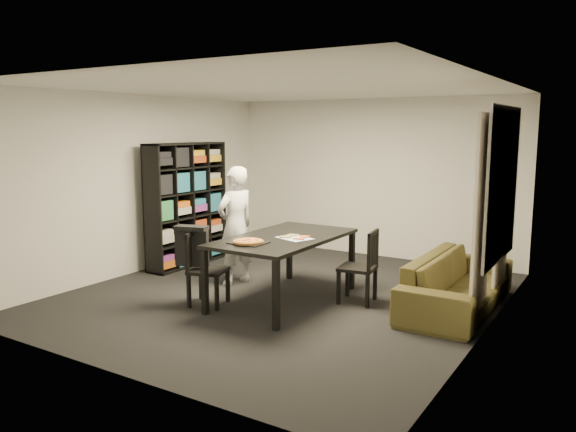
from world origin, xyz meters
The scene contains 16 objects.
room centered at (0.00, 0.00, 1.30)m, with size 5.01×5.51×2.61m.
window_pane centered at (2.48, 0.60, 1.50)m, with size 0.02×1.40×1.60m, color black.
window_frame centered at (2.48, 0.60, 1.50)m, with size 0.03×1.52×1.72m, color white.
curtain_left centered at (2.40, 0.08, 1.15)m, with size 0.03×0.70×2.25m, color beige.
curtain_right centered at (2.40, 1.12, 1.15)m, with size 0.03×0.70×2.25m, color beige.
bookshelf centered at (-2.16, 0.60, 0.95)m, with size 0.35×1.50×1.90m, color black.
dining_table centered at (0.13, -0.20, 0.74)m, with size 1.08×1.94×0.81m.
chair_left centered at (-0.64, -0.84, 0.51)m, with size 0.52×0.52×0.89m.
chair_right centered at (1.01, 0.24, 0.51)m, with size 0.48×0.48×0.90m.
draped_jacket centered at (-0.76, -0.88, 0.74)m, with size 0.43×0.28×0.49m.
person centered at (-0.85, 0.13, 0.81)m, with size 0.59×0.39×1.62m, color silver.
baking_tray centered at (0.00, -0.76, 0.82)m, with size 0.40×0.32×0.01m, color black.
pepperoni_pizza centered at (0.01, -0.78, 0.84)m, with size 0.35×0.35×0.03m.
kitchen_towel centered at (0.31, -0.24, 0.81)m, with size 0.40×0.30×0.01m, color white.
pizza_slices centered at (0.30, -0.20, 0.83)m, with size 0.37×0.31×0.01m, color #E18546, non-canonical shape.
sofa centered at (2.03, 0.63, 0.31)m, with size 2.15×0.84×0.63m, color #3F411A.
Camera 1 is at (3.72, -5.88, 2.11)m, focal length 35.00 mm.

